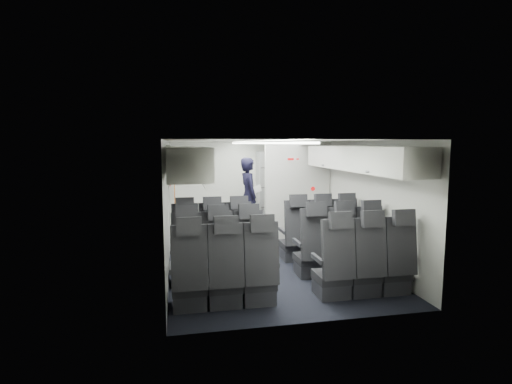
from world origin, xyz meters
name	(u,v)px	position (x,y,z in m)	size (l,w,h in m)	color
cabin_shell	(260,196)	(0.00, 0.00, 1.12)	(3.41, 6.01, 2.16)	black
seat_row_front	(267,240)	(0.00, -0.53, 0.40)	(3.33, 0.56, 1.24)	#232426
seat_row_mid	(280,254)	(0.00, -1.43, 0.40)	(3.33, 0.56, 1.24)	#232426
seat_row_rear	(297,272)	(0.00, -2.33, 0.40)	(3.33, 0.56, 1.24)	#232426
overhead_bin_left_rear	(188,162)	(-1.40, -2.00, 1.86)	(0.53, 1.80, 0.40)	white
overhead_bin_left_front_open	(182,165)	(-1.44, -0.25, 1.74)	(0.64, 1.70, 0.72)	#9E9E93
overhead_bin_right_rear	(385,160)	(1.40, -2.00, 1.86)	(0.53, 1.80, 0.40)	white
overhead_bin_right_front	(336,157)	(1.40, -0.25, 1.86)	(0.53, 1.70, 0.40)	white
bulkhead_partition	(297,192)	(0.98, 0.80, 1.08)	(1.40, 0.15, 2.13)	silver
galley_unit	(274,188)	(0.95, 2.72, 0.95)	(0.85, 0.52, 1.90)	#939399
boarding_door	(172,196)	(-1.64, 1.55, 0.95)	(0.12, 1.27, 1.86)	silver
flight_attendant	(249,196)	(0.10, 1.73, 0.89)	(0.65, 0.43, 1.79)	black
carry_on_bag	(183,164)	(-1.43, -0.53, 1.77)	(0.41, 0.28, 0.24)	black
papers	(257,189)	(0.29, 1.68, 1.06)	(0.22, 0.02, 0.15)	white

